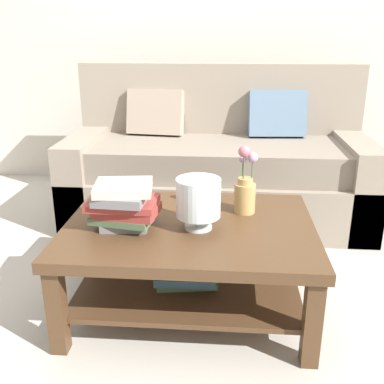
{
  "coord_description": "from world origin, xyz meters",
  "views": [
    {
      "loc": [
        0.16,
        -2.31,
        1.27
      ],
      "look_at": [
        -0.0,
        -0.27,
        0.54
      ],
      "focal_mm": 42.03,
      "sensor_mm": 36.0,
      "label": 1
    }
  ],
  "objects_px": {
    "couch": "(218,166)",
    "book_stack_main": "(124,205)",
    "flower_pitcher": "(245,189)",
    "coffee_table": "(189,247)",
    "glass_hurricane_vase": "(198,199)"
  },
  "relations": [
    {
      "from": "flower_pitcher",
      "to": "book_stack_main",
      "type": "bearing_deg",
      "value": -156.57
    },
    {
      "from": "book_stack_main",
      "to": "glass_hurricane_vase",
      "type": "height_order",
      "value": "glass_hurricane_vase"
    },
    {
      "from": "book_stack_main",
      "to": "coffee_table",
      "type": "bearing_deg",
      "value": 14.23
    },
    {
      "from": "couch",
      "to": "coffee_table",
      "type": "relative_size",
      "value": 1.8
    },
    {
      "from": "coffee_table",
      "to": "book_stack_main",
      "type": "distance_m",
      "value": 0.37
    },
    {
      "from": "couch",
      "to": "book_stack_main",
      "type": "relative_size",
      "value": 6.47
    },
    {
      "from": "coffee_table",
      "to": "flower_pitcher",
      "type": "xyz_separation_m",
      "value": [
        0.26,
        0.16,
        0.24
      ]
    },
    {
      "from": "flower_pitcher",
      "to": "coffee_table",
      "type": "bearing_deg",
      "value": -147.7
    },
    {
      "from": "couch",
      "to": "coffee_table",
      "type": "xyz_separation_m",
      "value": [
        -0.1,
        -1.2,
        -0.05
      ]
    },
    {
      "from": "couch",
      "to": "flower_pitcher",
      "type": "distance_m",
      "value": 1.07
    },
    {
      "from": "coffee_table",
      "to": "flower_pitcher",
      "type": "height_order",
      "value": "flower_pitcher"
    },
    {
      "from": "glass_hurricane_vase",
      "to": "flower_pitcher",
      "type": "height_order",
      "value": "flower_pitcher"
    },
    {
      "from": "coffee_table",
      "to": "flower_pitcher",
      "type": "distance_m",
      "value": 0.39
    },
    {
      "from": "couch",
      "to": "flower_pitcher",
      "type": "bearing_deg",
      "value": -81.6
    },
    {
      "from": "couch",
      "to": "book_stack_main",
      "type": "xyz_separation_m",
      "value": [
        -0.39,
        -1.27,
        0.19
      ]
    }
  ]
}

